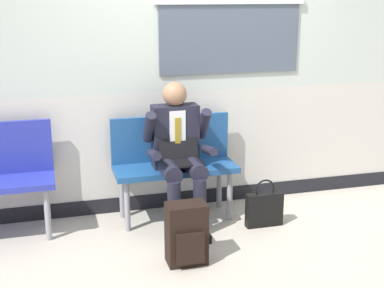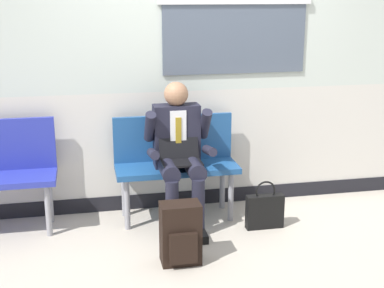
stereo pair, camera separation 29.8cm
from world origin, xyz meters
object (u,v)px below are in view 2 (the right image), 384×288
object	(u,v)px
bench_with_person	(175,158)
person_seated	(179,151)
backpack	(181,234)
handbag	(265,210)

from	to	relation	value
bench_with_person	person_seated	distance (m)	0.24
bench_with_person	backpack	world-z (taller)	bench_with_person
backpack	handbag	distance (m)	0.96
bench_with_person	handbag	distance (m)	0.92
bench_with_person	handbag	world-z (taller)	bench_with_person
backpack	handbag	world-z (taller)	backpack
bench_with_person	handbag	size ratio (longest dim) A/B	2.52
person_seated	backpack	distance (m)	0.84
bench_with_person	person_seated	size ratio (longest dim) A/B	0.87
backpack	bench_with_person	bearing A→B (deg)	82.53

